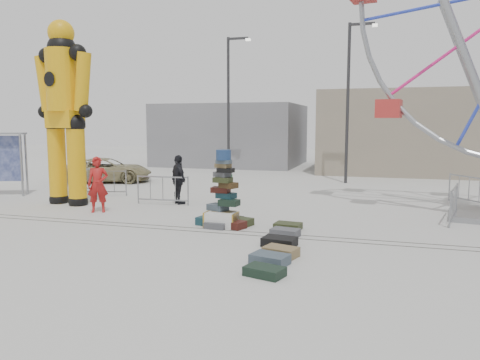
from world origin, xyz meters
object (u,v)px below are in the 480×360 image
(steamer_trunk, at_px, (221,220))
(barricade_wheel_front, at_px, (454,204))
(pedestrian_red, at_px, (98,185))
(parked_suv, at_px, (107,170))
(barricade_dummy_c, at_px, (163,190))
(lamp_post_left, at_px, (230,99))
(barricade_wheel_back, at_px, (469,190))
(suitcase_tower, at_px, (224,204))
(pedestrian_green, at_px, (226,183))
(crash_test_dummy, at_px, (64,106))
(barricade_dummy_a, at_px, (81,180))
(lamp_post_right, at_px, (350,95))
(pedestrian_black, at_px, (179,180))
(barricade_dummy_b, at_px, (102,183))

(steamer_trunk, height_order, barricade_wheel_front, barricade_wheel_front)
(pedestrian_red, distance_m, parked_suv, 8.62)
(barricade_dummy_c, bearing_deg, pedestrian_red, -129.99)
(lamp_post_left, relative_size, steamer_trunk, 8.53)
(lamp_post_left, xyz_separation_m, barricade_wheel_back, (11.80, -7.34, -3.93))
(suitcase_tower, relative_size, pedestrian_green, 1.49)
(crash_test_dummy, distance_m, barricade_dummy_a, 4.53)
(lamp_post_right, distance_m, barricade_wheel_front, 10.42)
(barricade_dummy_c, bearing_deg, pedestrian_black, 27.75)
(pedestrian_green, bearing_deg, barricade_dummy_b, -160.11)
(pedestrian_red, relative_size, pedestrian_black, 1.03)
(barricade_dummy_c, height_order, parked_suv, parked_suv)
(steamer_trunk, distance_m, parked_suv, 12.49)
(crash_test_dummy, xyz_separation_m, parked_suv, (-2.35, 6.33, -3.06))
(barricade_dummy_b, height_order, parked_suv, parked_suv)
(barricade_dummy_a, xyz_separation_m, barricade_wheel_back, (16.00, 1.31, 0.00))
(lamp_post_right, distance_m, parked_suv, 13.05)
(barricade_dummy_c, bearing_deg, crash_test_dummy, -169.28)
(crash_test_dummy, distance_m, steamer_trunk, 7.97)
(lamp_post_right, xyz_separation_m, crash_test_dummy, (-9.70, -9.55, -0.80))
(barricade_dummy_c, bearing_deg, steamer_trunk, -45.92)
(barricade_dummy_b, bearing_deg, crash_test_dummy, -107.36)
(barricade_wheel_back, distance_m, pedestrian_green, 9.14)
(lamp_post_left, height_order, pedestrian_red, lamp_post_left)
(barricade_wheel_back, bearing_deg, steamer_trunk, -84.96)
(lamp_post_right, height_order, barricade_dummy_c, lamp_post_right)
(crash_test_dummy, xyz_separation_m, pedestrian_green, (5.66, 1.92, -2.92))
(lamp_post_right, bearing_deg, pedestrian_black, -124.39)
(barricade_dummy_a, relative_size, pedestrian_red, 1.04)
(barricade_dummy_a, height_order, barricade_dummy_b, same)
(barricade_dummy_b, height_order, barricade_wheel_front, same)
(lamp_post_right, bearing_deg, barricade_wheel_back, -48.01)
(suitcase_tower, xyz_separation_m, barricade_dummy_c, (-3.37, 2.76, -0.08))
(pedestrian_red, height_order, pedestrian_black, pedestrian_red)
(steamer_trunk, bearing_deg, pedestrian_black, 132.53)
(barricade_dummy_b, height_order, barricade_dummy_c, same)
(barricade_dummy_a, distance_m, pedestrian_black, 5.77)
(barricade_wheel_front, bearing_deg, barricade_dummy_b, 96.41)
(barricade_wheel_front, bearing_deg, parked_suv, 83.07)
(barricade_wheel_back, bearing_deg, lamp_post_right, -172.54)
(pedestrian_black, bearing_deg, pedestrian_red, 92.49)
(barricade_dummy_c, xyz_separation_m, parked_suv, (-5.84, 5.41, 0.08))
(barricade_wheel_front, bearing_deg, suitcase_tower, 123.52)
(lamp_post_left, xyz_separation_m, barricade_dummy_b, (-2.61, -9.40, -3.93))
(lamp_post_right, height_order, barricade_dummy_b, lamp_post_right)
(pedestrian_red, xyz_separation_m, pedestrian_green, (3.62, 3.01, -0.20))
(lamp_post_right, relative_size, steamer_trunk, 8.53)
(barricade_dummy_b, bearing_deg, barricade_dummy_c, -34.95)
(barricade_dummy_a, distance_m, pedestrian_red, 5.35)
(barricade_dummy_c, distance_m, barricade_wheel_back, 11.49)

